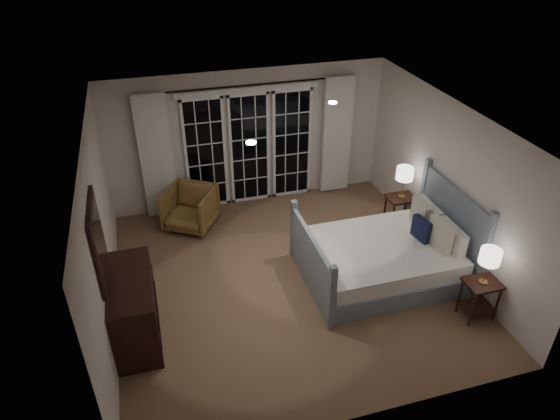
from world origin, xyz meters
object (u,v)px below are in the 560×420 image
object	(u,v)px
dresser	(134,308)
nightstand_right	(400,208)
nightstand_left	(480,294)
lamp_left	(490,257)
lamp_right	(405,174)
bed	(385,257)
armchair	(190,208)

from	to	relation	value
dresser	nightstand_right	bearing A→B (deg)	17.04
nightstand_left	dresser	bearing A→B (deg)	168.45
nightstand_right	lamp_left	bearing A→B (deg)	-90.08
lamp_left	lamp_right	size ratio (longest dim) A/B	0.96
bed	lamp_left	distance (m)	1.58
lamp_left	armchair	xyz separation A→B (m)	(-3.45, 3.32, -0.64)
lamp_left	lamp_right	world-z (taller)	lamp_right
nightstand_left	lamp_left	bearing A→B (deg)	116.57
nightstand_right	armchair	xyz separation A→B (m)	(-3.46, 1.04, -0.04)
lamp_left	nightstand_right	bearing A→B (deg)	89.92
nightstand_left	lamp_left	size ratio (longest dim) A/B	1.12
lamp_left	bed	bearing A→B (deg)	125.10
bed	nightstand_left	bearing A→B (deg)	-54.90
bed	nightstand_right	size ratio (longest dim) A/B	3.72
lamp_left	dresser	xyz separation A→B (m)	(-4.47, 0.91, -0.54)
lamp_right	armchair	distance (m)	3.67
nightstand_left	lamp_right	size ratio (longest dim) A/B	1.07
lamp_right	armchair	bearing A→B (deg)	163.33
nightstand_left	armchair	distance (m)	4.79
nightstand_left	lamp_left	xyz separation A→B (m)	(-0.00, 0.00, 0.62)
bed	lamp_right	world-z (taller)	bed
nightstand_right	armchair	world-z (taller)	armchair
nightstand_right	lamp_left	xyz separation A→B (m)	(-0.00, -2.28, 0.61)
lamp_right	nightstand_left	bearing A→B (deg)	-90.08
armchair	dresser	size ratio (longest dim) A/B	0.61
nightstand_left	armchair	size ratio (longest dim) A/B	0.74
bed	nightstand_left	xyz separation A→B (m)	(0.82, -1.17, 0.05)
bed	lamp_right	distance (m)	1.56
nightstand_left	lamp_right	distance (m)	2.38
nightstand_left	dresser	distance (m)	4.56
lamp_left	nightstand_left	bearing A→B (deg)	-63.43
armchair	dresser	distance (m)	2.61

